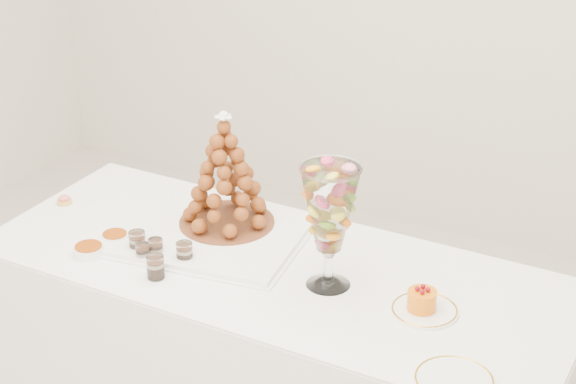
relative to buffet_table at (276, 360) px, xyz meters
The scene contains 15 objects.
buffet_table is the anchor object (origin of this frame).
lace_tray 0.49m from the buffet_table, 169.17° to the left, with size 0.66×0.50×0.02m, color white.
macaron_vase 0.65m from the buffet_table, ahead, with size 0.18×0.18×0.39m.
cake_plate 0.63m from the buffet_table, ahead, with size 0.20×0.20×0.01m, color white.
spare_plate 0.85m from the buffet_table, 23.75° to the right, with size 0.21×0.21×0.01m, color white.
pink_tart 0.96m from the buffet_table, behind, with size 0.05×0.05×0.03m.
verrine_a 0.61m from the buffet_table, 163.01° to the right, with size 0.05×0.05×0.07m, color white.
verrine_b 0.56m from the buffet_table, 159.97° to the right, with size 0.05×0.05×0.06m, color white.
verrine_c 0.50m from the buffet_table, 155.33° to the right, with size 0.05×0.05×0.07m, color white.
verrine_d 0.58m from the buffet_table, 155.83° to the right, with size 0.05×0.05×0.06m, color white.
verrine_e 0.55m from the buffet_table, 140.87° to the right, with size 0.06×0.06×0.07m, color white.
ramekin_back 0.67m from the buffet_table, 168.32° to the right, with size 0.09×0.09×0.03m, color white.
ramekin_front 0.72m from the buffet_table, 158.43° to the right, with size 0.10×0.10×0.03m, color white.
croquembouche 0.66m from the buffet_table, 152.07° to the left, with size 0.32×0.32×0.40m.
mousse_cake 0.65m from the buffet_table, ahead, with size 0.09×0.09×0.08m.
Camera 1 is at (1.32, -2.11, 2.28)m, focal length 60.00 mm.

